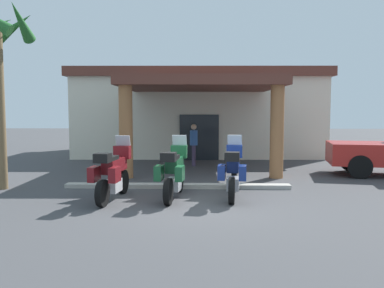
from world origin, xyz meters
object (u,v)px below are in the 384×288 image
pedestrian (194,142)px  motel_building (198,112)px  motorcycle_blue (233,171)px  motorcycle_maroon (113,173)px  motorcycle_green (174,172)px

pedestrian → motel_building: bearing=-86.6°
motel_building → motorcycle_blue: size_ratio=5.71×
motorcycle_blue → motel_building: bearing=12.2°
motorcycle_maroon → motorcycle_green: (1.55, 0.23, 0.00)m
motorcycle_green → pedestrian: size_ratio=1.28×
motorcycle_maroon → pedestrian: size_ratio=1.28×
motel_building → pedestrian: motel_building is taller
pedestrian → motorcycle_maroon: bearing=78.1°
motorcycle_blue → pedestrian: pedestrian is taller
motorcycle_blue → pedestrian: 6.07m
motorcycle_green → motorcycle_blue: bearing=-78.2°
motel_building → pedestrian: 5.09m
motorcycle_blue → pedestrian: size_ratio=1.28×
motorcycle_maroon → pedestrian: 6.62m
motorcycle_green → motel_building: bearing=3.8°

